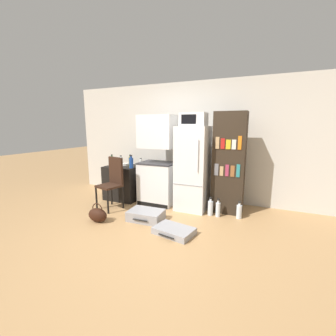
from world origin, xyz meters
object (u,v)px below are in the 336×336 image
(suitcase_large_flat, at_px, (174,231))
(handbag, at_px, (98,215))
(bottle_amber_beer, at_px, (115,163))
(bottle_blue_soda, at_px, (131,163))
(water_bottle_middle, at_px, (210,208))
(bottle_green_tall, at_px, (112,162))
(suitcase_small_flat, at_px, (146,215))
(bottle_olive_oil, at_px, (130,162))
(bowl, at_px, (126,164))
(chair, at_px, (113,179))
(bottle_clear_short, at_px, (121,161))
(refrigerator, at_px, (193,168))
(water_bottle_back, at_px, (218,209))
(water_bottle_front, at_px, (239,211))
(bottle_milk_white, at_px, (141,162))
(bookshelf, at_px, (229,163))
(microwave, at_px, (194,119))
(kitchen_hutch, at_px, (158,163))
(side_table, at_px, (124,182))

(suitcase_large_flat, height_order, handbag, handbag)
(handbag, bearing_deg, bottle_amber_beer, 112.37)
(bottle_blue_soda, bearing_deg, water_bottle_middle, -1.67)
(bottle_green_tall, distance_m, suitcase_small_flat, 1.56)
(bottle_olive_oil, height_order, handbag, bottle_olive_oil)
(bottle_amber_beer, xyz_separation_m, suitcase_large_flat, (1.87, -1.10, -0.77))
(bowl, height_order, chair, chair)
(bottle_clear_short, bearing_deg, suitcase_large_flat, -34.84)
(bottle_blue_soda, height_order, chair, bottle_blue_soda)
(bottle_green_tall, distance_m, suitcase_large_flat, 2.21)
(bottle_green_tall, distance_m, bottle_blue_soda, 0.44)
(refrigerator, height_order, water_bottle_back, refrigerator)
(refrigerator, bearing_deg, water_bottle_front, -9.09)
(chair, bearing_deg, refrigerator, 36.58)
(bottle_milk_white, bearing_deg, water_bottle_back, -13.69)
(bottle_milk_white, bearing_deg, handbag, -89.27)
(bottle_clear_short, xyz_separation_m, bottle_green_tall, (0.03, -0.36, 0.03))
(suitcase_large_flat, relative_size, water_bottle_middle, 1.90)
(handbag, height_order, water_bottle_back, water_bottle_back)
(bottle_amber_beer, bearing_deg, bottle_clear_short, 85.98)
(bookshelf, height_order, bottle_olive_oil, bookshelf)
(refrigerator, distance_m, bottle_clear_short, 1.78)
(microwave, relative_size, bookshelf, 0.25)
(bowl, relative_size, handbag, 0.49)
(bottle_green_tall, height_order, chair, bottle_green_tall)
(bottle_green_tall, height_order, water_bottle_middle, bottle_green_tall)
(bottle_amber_beer, xyz_separation_m, handbag, (0.50, -1.21, -0.70))
(chair, bearing_deg, kitchen_hutch, 56.15)
(bottle_amber_beer, height_order, water_bottle_middle, bottle_amber_beer)
(suitcase_large_flat, bearing_deg, handbag, -164.35)
(bottle_green_tall, height_order, bottle_blue_soda, same)
(suitcase_large_flat, distance_m, water_bottle_back, 1.06)
(bottle_milk_white, height_order, suitcase_large_flat, bottle_milk_white)
(side_table, xyz_separation_m, bottle_blue_soda, (0.31, -0.14, 0.49))
(suitcase_large_flat, relative_size, water_bottle_front, 2.08)
(microwave, height_order, bookshelf, bookshelf)
(bookshelf, bearing_deg, water_bottle_middle, -127.81)
(kitchen_hutch, relative_size, suitcase_large_flat, 2.83)
(water_bottle_back, bearing_deg, suitcase_small_flat, -149.57)
(bottle_green_tall, relative_size, bottle_milk_white, 1.79)
(bottle_green_tall, relative_size, bowl, 1.59)
(refrigerator, bearing_deg, suitcase_small_flat, -122.67)
(refrigerator, relative_size, bookshelf, 0.86)
(bookshelf, bearing_deg, kitchen_hutch, -176.28)
(bottle_milk_white, height_order, bowl, bottle_milk_white)
(bottle_green_tall, height_order, bottle_amber_beer, bottle_green_tall)
(bookshelf, bearing_deg, chair, -161.64)
(refrigerator, bearing_deg, bowl, 177.34)
(bookshelf, bearing_deg, bottle_amber_beer, -175.78)
(bottle_green_tall, height_order, suitcase_large_flat, bottle_green_tall)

